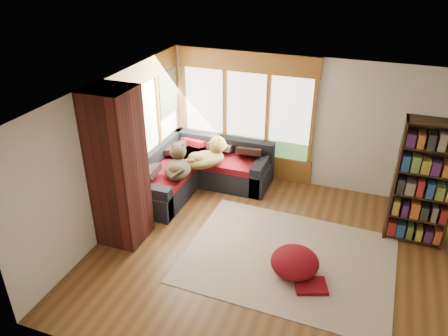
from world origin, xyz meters
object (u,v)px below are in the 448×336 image
Objects in this scene: area_rug at (288,258)px; dog_brindle at (178,165)px; pouf at (295,261)px; bookshelf at (424,184)px; sectional_sofa at (198,171)px; dog_tan at (208,155)px; brick_chimney at (118,168)px.

area_rug is 3.52× the size of dog_brindle.
pouf is 2.88m from dog_brindle.
area_rug is 2.43m from bookshelf.
bookshelf is at bearing -2.06° from sectional_sofa.
dog_brindle is (-0.10, -0.67, 0.46)m from sectional_sofa.
sectional_sofa is 0.69× the size of area_rug.
bookshelf is at bearing -59.68° from dog_tan.
area_rug is at bearing -147.00° from bookshelf.
dog_tan is at bearing -59.49° from dog_brindle.
sectional_sofa is 2.26× the size of dog_tan.
dog_tan is at bearing 142.25° from area_rug.
dog_brindle reaches higher than area_rug.
sectional_sofa reaches higher than area_rug.
area_rug is 2.68m from dog_brindle.
brick_chimney is 2.86× the size of dog_brindle.
dog_brindle reaches higher than pouf.
bookshelf reaches higher than dog_brindle.
brick_chimney reaches higher than pouf.
dog_brindle is at bearing -93.40° from sectional_sofa.
brick_chimney reaches higher than area_rug.
brick_chimney is 3.58× the size of pouf.
dog_tan is at bearing -23.47° from sectional_sofa.
dog_tan is at bearing 174.97° from bookshelf.
pouf is (-1.68, -1.47, -0.86)m from bookshelf.
sectional_sofa reaches higher than pouf.
area_rug is at bearing -134.95° from dog_brindle.
sectional_sofa is at bearing 140.83° from pouf.
bookshelf reaches higher than dog_tan.
brick_chimney reaches higher than sectional_sofa.
brick_chimney is at bearing 143.99° from dog_brindle.
sectional_sofa is at bearing 143.38° from area_rug.
brick_chimney is at bearing -97.46° from sectional_sofa.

